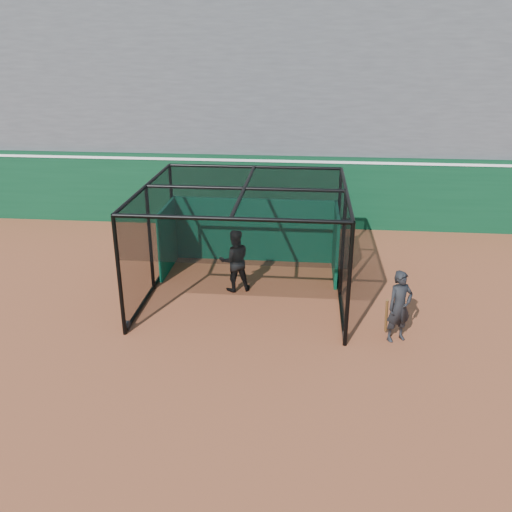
{
  "coord_description": "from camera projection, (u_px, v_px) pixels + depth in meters",
  "views": [
    {
      "loc": [
        2.16,
        -9.85,
        6.19
      ],
      "look_at": [
        1.01,
        2.0,
        1.4
      ],
      "focal_mm": 38.0,
      "sensor_mm": 36.0,
      "label": 1
    }
  ],
  "objects": [
    {
      "name": "batter",
      "position": [
        235.0,
        260.0,
        14.06
      ],
      "size": [
        0.97,
        0.86,
        1.67
      ],
      "primitive_type": "imported",
      "rotation": [
        0.0,
        0.0,
        3.47
      ],
      "color": "black",
      "rests_on": "ground"
    },
    {
      "name": "ground",
      "position": [
        200.0,
        349.0,
        11.6
      ],
      "size": [
        120.0,
        120.0,
        0.0
      ],
      "primitive_type": "plane",
      "color": "brown",
      "rests_on": "ground"
    },
    {
      "name": "grandstand",
      "position": [
        256.0,
        85.0,
        21.26
      ],
      "size": [
        50.0,
        7.85,
        8.95
      ],
      "color": "#4C4C4F",
      "rests_on": "ground"
    },
    {
      "name": "batting_cage",
      "position": [
        245.0,
        242.0,
        13.69
      ],
      "size": [
        5.0,
        4.88,
        2.81
      ],
      "color": "black",
      "rests_on": "ground"
    },
    {
      "name": "on_deck_player",
      "position": [
        399.0,
        307.0,
        11.69
      ],
      "size": [
        0.71,
        0.61,
        1.63
      ],
      "color": "black",
      "rests_on": "ground"
    },
    {
      "name": "outfield_wall",
      "position": [
        245.0,
        189.0,
        18.97
      ],
      "size": [
        50.0,
        0.5,
        2.5
      ],
      "color": "#09351D",
      "rests_on": "ground"
    }
  ]
}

